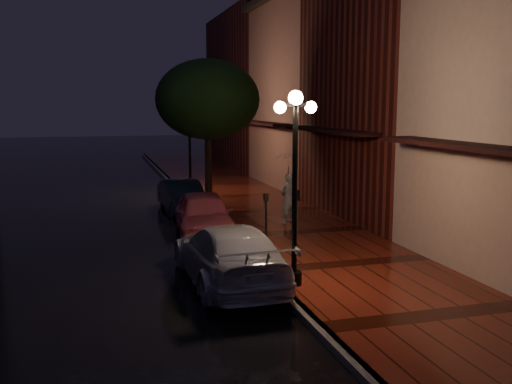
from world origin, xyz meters
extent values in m
plane|color=black|center=(0.00, 0.00, 0.00)|extent=(120.00, 120.00, 0.00)
cube|color=#4E190D|center=(2.25, 0.00, 0.07)|extent=(4.50, 60.00, 0.15)
cube|color=#595451|center=(0.00, 0.00, 0.07)|extent=(0.25, 60.00, 0.15)
cube|color=#511914|center=(7.00, 2.00, 5.50)|extent=(5.00, 8.00, 11.00)
cube|color=#8C5951|center=(7.00, 10.00, 4.50)|extent=(5.00, 8.00, 9.00)
cube|color=#511914|center=(7.00, 20.00, 5.00)|extent=(5.00, 12.00, 10.00)
cylinder|color=black|center=(0.35, -5.00, 2.15)|extent=(0.12, 0.12, 4.00)
cylinder|color=black|center=(0.35, -5.00, 0.30)|extent=(0.36, 0.36, 0.30)
cube|color=black|center=(0.35, -5.00, 4.15)|extent=(0.70, 0.08, 0.08)
sphere|color=#ECC28D|center=(0.35, -5.00, 4.30)|extent=(0.32, 0.32, 0.32)
sphere|color=#ECC28D|center=(0.00, -5.00, 4.10)|extent=(0.26, 0.26, 0.26)
sphere|color=#ECC28D|center=(0.70, -5.00, 4.10)|extent=(0.26, 0.26, 0.26)
cylinder|color=black|center=(0.35, 9.00, 2.15)|extent=(0.12, 0.12, 4.00)
cylinder|color=black|center=(0.35, 9.00, 0.30)|extent=(0.36, 0.36, 0.30)
cube|color=black|center=(0.35, 9.00, 4.15)|extent=(0.70, 0.08, 0.08)
sphere|color=#ECC28D|center=(0.35, 9.00, 4.30)|extent=(0.32, 0.32, 0.32)
sphere|color=#ECC28D|center=(0.00, 9.00, 4.10)|extent=(0.26, 0.26, 0.26)
sphere|color=#ECC28D|center=(0.70, 9.00, 4.10)|extent=(0.26, 0.26, 0.26)
cylinder|color=black|center=(0.60, 6.00, 1.75)|extent=(0.28, 0.28, 3.20)
ellipsoid|color=black|center=(0.60, 6.00, 4.35)|extent=(4.16, 4.16, 3.20)
sphere|color=black|center=(1.30, 6.60, 3.75)|extent=(1.80, 1.80, 1.80)
sphere|color=black|center=(0.00, 5.30, 3.85)|extent=(1.80, 1.80, 1.80)
imported|color=#C6515A|center=(-0.60, 0.76, 0.71)|extent=(2.05, 4.33, 1.43)
imported|color=black|center=(-0.60, 5.16, 0.62)|extent=(1.61, 3.87, 1.25)
imported|color=#B2B1B9|center=(-0.93, -4.07, 0.71)|extent=(2.11, 4.91, 1.41)
imported|color=white|center=(2.41, 1.35, 1.00)|extent=(0.73, 0.61, 1.71)
imported|color=silver|center=(2.41, 1.35, 2.09)|extent=(0.99, 1.01, 0.91)
cylinder|color=black|center=(2.41, 1.35, 1.40)|extent=(0.02, 0.02, 1.37)
cube|color=black|center=(2.70, 1.30, 1.12)|extent=(0.14, 0.32, 0.34)
cylinder|color=black|center=(1.00, -0.71, 0.74)|extent=(0.06, 0.06, 1.18)
cube|color=black|center=(1.00, -0.71, 1.44)|extent=(0.15, 0.12, 0.24)
camera|label=1|loc=(-3.86, -16.64, 4.18)|focal=40.00mm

